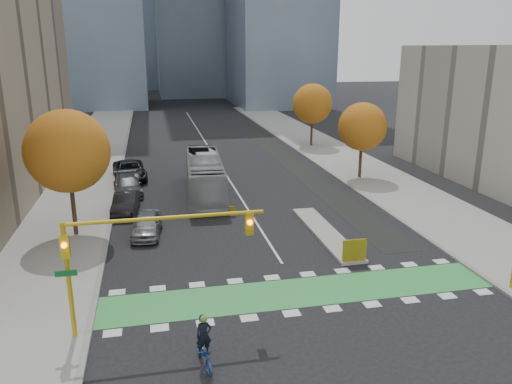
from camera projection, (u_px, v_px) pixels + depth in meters
name	position (u px, v px, depth m)	size (l,w,h in m)	color
ground	(309.00, 307.00, 23.61)	(300.00, 300.00, 0.00)	black
sidewalk_west	(70.00, 201.00, 39.67)	(7.00, 120.00, 0.15)	gray
sidewalk_east	(384.00, 182.00, 45.08)	(7.00, 120.00, 0.15)	gray
curb_west	(115.00, 198.00, 40.37)	(0.30, 120.00, 0.16)	gray
curb_east	(347.00, 184.00, 44.38)	(0.30, 120.00, 0.16)	gray
bike_crossing	(300.00, 292.00, 25.02)	(20.00, 3.00, 0.01)	green
centre_line	(209.00, 147.00, 61.17)	(0.15, 70.00, 0.01)	silver
bike_lane_paint	(290.00, 162.00, 53.28)	(2.50, 50.00, 0.01)	black
median_island	(325.00, 233.00, 32.84)	(1.60, 10.00, 0.16)	gray
hazard_board	(355.00, 250.00, 28.13)	(1.40, 0.12, 1.30)	yellow
tree_west	(68.00, 151.00, 30.91)	(5.20, 5.20, 8.22)	#332114
tree_east_near	(362.00, 127.00, 45.32)	(4.40, 4.40, 7.08)	#332114
tree_east_far	(312.00, 104.00, 60.34)	(4.80, 4.80, 7.65)	#332114
traffic_signal_west	(131.00, 245.00, 20.42)	(8.53, 0.56, 5.20)	#BF9914
cyclist	(204.00, 349.00, 19.06)	(0.97, 1.96, 2.17)	#204194
bus	(205.00, 175.00, 41.03)	(2.81, 12.02, 3.35)	#989C9F
parked_car_a	(147.00, 224.00, 32.40)	(1.77, 4.39, 1.50)	gray
parked_car_b	(126.00, 203.00, 36.79)	(1.61, 4.62, 1.52)	black
parked_car_c	(128.00, 185.00, 41.48)	(2.14, 5.25, 1.52)	#46464A
parked_car_d	(130.00, 170.00, 46.16)	(2.81, 6.10, 1.70)	black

